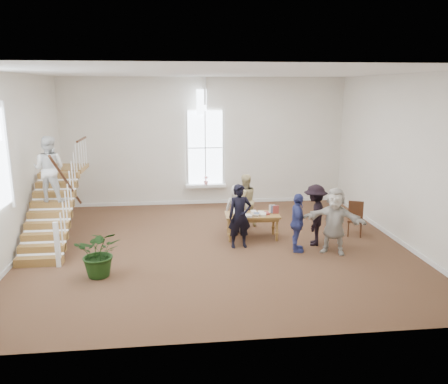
{
  "coord_description": "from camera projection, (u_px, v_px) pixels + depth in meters",
  "views": [
    {
      "loc": [
        -1.01,
        -10.98,
        4.14
      ],
      "look_at": [
        0.23,
        0.4,
        1.39
      ],
      "focal_mm": 35.0,
      "sensor_mm": 36.0,
      "label": 1
    }
  ],
  "objects": [
    {
      "name": "police_officer",
      "position": [
        240.0,
        216.0,
        11.44
      ],
      "size": [
        0.66,
        0.46,
        1.7
      ],
      "primitive_type": "imported",
      "rotation": [
        0.0,
        0.0,
        0.1
      ],
      "color": "black",
      "rests_on": "ground"
    },
    {
      "name": "staircase",
      "position": [
        51.0,
        185.0,
        11.57
      ],
      "size": [
        1.1,
        4.1,
        2.92
      ],
      "color": "brown",
      "rests_on": "ground"
    },
    {
      "name": "woman_cluster_c",
      "position": [
        334.0,
        221.0,
        11.04
      ],
      "size": [
        1.63,
        1.18,
        1.7
      ],
      "primitive_type": "imported",
      "rotation": [
        0.0,
        0.0,
        5.8
      ],
      "color": "beige",
      "rests_on": "ground"
    },
    {
      "name": "woman_cluster_b",
      "position": [
        315.0,
        215.0,
        11.64
      ],
      "size": [
        0.92,
        1.21,
        1.65
      ],
      "primitive_type": "imported",
      "rotation": [
        0.0,
        0.0,
        4.39
      ],
      "color": "black",
      "rests_on": "ground"
    },
    {
      "name": "ground",
      "position": [
        217.0,
        246.0,
        11.68
      ],
      "size": [
        10.0,
        10.0,
        0.0
      ],
      "primitive_type": "plane",
      "color": "#472B1C",
      "rests_on": "ground"
    },
    {
      "name": "elderly_woman",
      "position": [
        237.0,
        208.0,
        12.69
      ],
      "size": [
        0.72,
        0.5,
        1.43
      ],
      "primitive_type": "imported",
      "rotation": [
        0.0,
        0.0,
        3.08
      ],
      "color": "beige",
      "rests_on": "ground"
    },
    {
      "name": "floor_plant",
      "position": [
        100.0,
        253.0,
        9.72
      ],
      "size": [
        1.02,
        0.89,
        1.11
      ],
      "primitive_type": "imported",
      "rotation": [
        0.0,
        0.0,
        -0.02
      ],
      "color": "#163310",
      "rests_on": "ground"
    },
    {
      "name": "room_shell",
      "position": [
        206.0,
        193.0,
        15.83
      ],
      "size": [
        10.49,
        10.0,
        10.0
      ],
      "color": "beige",
      "rests_on": "ground"
    },
    {
      "name": "person_yellow",
      "position": [
        245.0,
        201.0,
        13.18
      ],
      "size": [
        0.92,
        0.8,
        1.62
      ],
      "primitive_type": "imported",
      "rotation": [
        0.0,
        0.0,
        3.42
      ],
      "color": "#CBB67F",
      "rests_on": "ground"
    },
    {
      "name": "library_table",
      "position": [
        252.0,
        217.0,
        12.16
      ],
      "size": [
        1.53,
        0.82,
        0.77
      ],
      "rotation": [
        0.0,
        0.0,
        -0.04
      ],
      "color": "brown",
      "rests_on": "ground"
    },
    {
      "name": "woman_cluster_a",
      "position": [
        297.0,
        223.0,
        11.16
      ],
      "size": [
        0.53,
        0.95,
        1.53
      ],
      "primitive_type": "imported",
      "rotation": [
        0.0,
        0.0,
        1.39
      ],
      "color": "navy",
      "rests_on": "ground"
    },
    {
      "name": "side_chair",
      "position": [
        355.0,
        217.0,
        12.49
      ],
      "size": [
        0.55,
        0.55,
        0.97
      ],
      "rotation": [
        0.0,
        0.0,
        -0.39
      ],
      "color": "#3A210F",
      "rests_on": "ground"
    }
  ]
}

